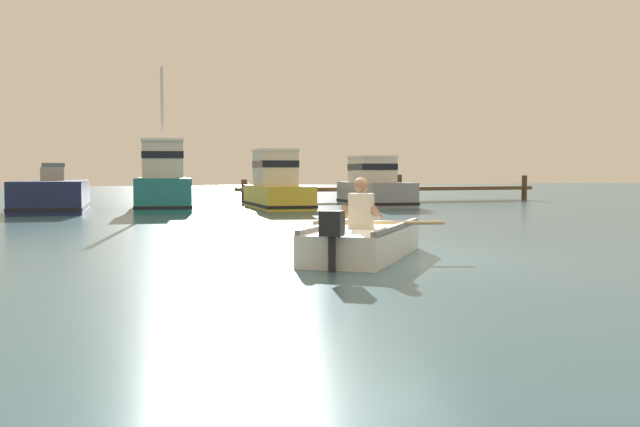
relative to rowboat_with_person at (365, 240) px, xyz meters
The scene contains 8 objects.
ground_plane 0.28m from the rowboat_with_person, 12.74° to the right, with size 120.00×120.00×0.00m, color #386070.
wooden_dock 21.05m from the rowboat_with_person, 62.07° to the left, with size 13.61×1.64×1.16m.
rowboat_with_person is the anchor object (origin of this frame).
moored_boat_navy 15.82m from the rowboat_with_person, 104.90° to the left, with size 2.70×5.51×1.57m.
moored_boat_teal 15.72m from the rowboat_with_person, 91.63° to the left, with size 2.77×6.50×4.88m.
moored_boat_yellow 15.21m from the rowboat_with_person, 77.10° to the left, with size 2.16×4.95×2.09m.
moored_boat_grey 16.93m from the rowboat_with_person, 64.07° to the left, with size 2.32×4.66×1.90m.
mooring_buoy 4.68m from the rowboat_with_person, 70.79° to the left, with size 0.40×0.40×0.40m, color yellow.
Camera 1 is at (-4.69, -9.90, 1.27)m, focal length 41.23 mm.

